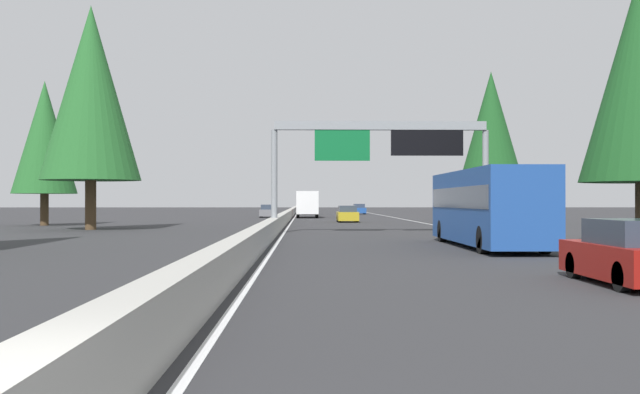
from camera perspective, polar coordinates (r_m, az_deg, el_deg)
ground_plane at (r=64.31m, az=-2.44°, el=-1.97°), size 320.00×320.00×0.00m
median_barrier at (r=84.29m, az=-2.32°, el=-1.27°), size 180.00×0.56×0.90m
shoulder_stripe_right at (r=74.96m, az=6.59°, el=-1.73°), size 160.00×0.16×0.01m
shoulder_stripe_median at (r=74.30m, az=-2.06°, el=-1.74°), size 160.00×0.16×0.01m
sign_gantry_overhead at (r=44.45m, az=4.76°, el=3.96°), size 0.50×12.68×6.51m
sedan_distant_a at (r=18.42m, az=22.35°, el=-3.99°), size 4.40×1.80×1.47m
bus_mid_left at (r=31.72m, az=12.39°, el=-0.58°), size 11.50×2.55×3.10m
sedan_far_center at (r=67.57m, az=2.07°, el=-1.31°), size 4.40×1.80×1.47m
pickup_near_center at (r=106.48m, az=-0.86°, el=-0.82°), size 5.60×2.00×1.86m
box_truck_far_right at (r=85.58m, az=-0.95°, el=-0.48°), size 8.50×2.40×2.95m
sedan_far_left at (r=108.57m, az=2.93°, el=-0.93°), size 4.40×1.80×1.47m
oncoming_near at (r=87.09m, az=-3.91°, el=-1.09°), size 4.40×1.80×1.47m
conifer_right_mid at (r=67.89m, az=12.70°, el=4.88°), size 5.78×5.78×13.15m
conifer_left_near at (r=52.23m, az=-16.79°, el=7.47°), size 6.46×6.46×14.68m
conifer_left_mid at (r=62.09m, az=-19.94°, el=4.21°), size 4.88×4.88×11.10m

